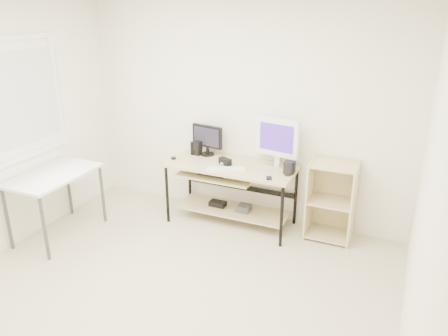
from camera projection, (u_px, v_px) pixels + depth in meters
room at (138, 161)px, 3.52m from camera, size 4.01×4.01×2.62m
desk at (229, 181)px, 5.14m from camera, size 1.50×0.65×0.75m
side_table at (54, 181)px, 4.81m from camera, size 0.60×1.00×0.75m
shelf_unit at (332, 200)px, 4.86m from camera, size 0.50×0.40×0.90m
black_monitor at (207, 138)px, 5.29m from camera, size 0.41×0.17×0.38m
white_imac at (277, 139)px, 4.91m from camera, size 0.52×0.17×0.56m
keyboard at (226, 169)px, 4.90m from camera, size 0.45×0.27×0.02m
mouse at (223, 162)px, 5.07m from camera, size 0.10×0.12×0.04m
center_speaker at (225, 161)px, 5.04m from camera, size 0.17×0.12×0.08m
speaker_left at (198, 148)px, 5.34m from camera, size 0.10×0.10×0.17m
speaker_right at (290, 167)px, 4.79m from camera, size 0.11×0.11×0.13m
audio_controller at (194, 148)px, 5.35m from camera, size 0.09×0.06×0.16m
volume_puck at (174, 158)px, 5.23m from camera, size 0.07×0.07×0.02m
smartphone at (269, 178)px, 4.66m from camera, size 0.09×0.12×0.01m
coaster at (288, 175)px, 4.74m from camera, size 0.11×0.11×0.01m
drinking_glass at (288, 168)px, 4.71m from camera, size 0.09×0.09×0.15m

